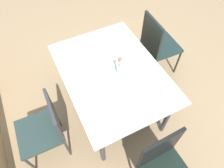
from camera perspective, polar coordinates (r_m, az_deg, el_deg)
name	(u,v)px	position (r m, az deg, el deg)	size (l,w,h in m)	color
ground_plane	(110,108)	(2.88, -0.53, -6.71)	(12.00, 12.00, 0.00)	#9E7F5B
dining_table	(112,75)	(2.32, 0.00, 2.52)	(1.46, 1.07, 0.76)	silver
chair_far_side	(45,127)	(2.33, -18.44, -11.48)	(0.48, 0.48, 0.86)	#263735
chair_end_left	(164,167)	(2.08, 14.42, -21.68)	(0.45, 0.45, 0.97)	black
chair_near_right	(157,43)	(2.97, 12.70, 11.19)	(0.48, 0.48, 0.98)	#1C2E2D
flower_vase	(120,68)	(2.16, 2.14, 4.57)	(0.06, 0.06, 0.28)	silver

